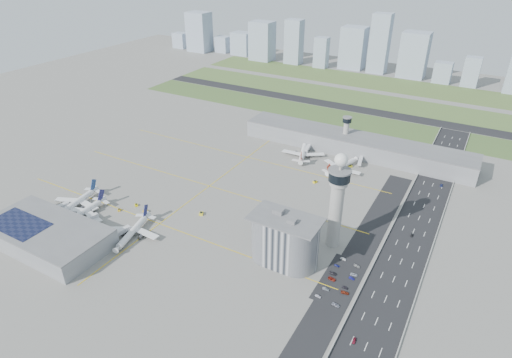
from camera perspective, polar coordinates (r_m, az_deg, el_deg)
The scene contains 63 objects.
ground at distance 302.90m, azimuth -3.29°, elevation -5.29°, with size 1000.00×1000.00×0.00m, color gray.
grass_strip_0 at distance 492.01m, azimuth 9.04°, elevation 8.43°, with size 480.00×50.00×0.08m, color #3B5226.
grass_strip_1 at distance 559.20m, azimuth 11.92°, elevation 10.70°, with size 480.00×60.00×0.08m, color #4D6630.
grass_strip_2 at distance 632.81m, azimuth 14.34°, elevation 12.57°, with size 480.00×70.00×0.08m, color #455F2D.
runway at distance 524.89m, azimuth 10.55°, elevation 9.63°, with size 480.00×22.00×0.10m, color black.
highway at distance 270.49m, azimuth 18.21°, elevation -11.84°, with size 28.00×500.00×0.10m, color black.
barrier_left at distance 271.71m, azimuth 15.33°, elevation -10.96°, with size 0.60×500.00×1.20m, color #9E9E99.
barrier_right at distance 269.30m, azimuth 21.16°, elevation -12.52°, with size 0.60×500.00×1.20m, color #9E9E99.
landside_road at distance 266.25m, azimuth 12.41°, elevation -11.64°, with size 18.00×260.00×0.08m, color black.
parking_lot at distance 257.81m, azimuth 11.11°, elevation -13.08°, with size 20.00×44.00×0.10m, color black.
taxiway_line_h_0 at distance 304.64m, azimuth -12.75°, elevation -5.84°, with size 260.00×0.60×0.01m, color yellow.
taxiway_line_h_1 at distance 343.24m, azimuth -6.23°, elevation -0.94°, with size 260.00×0.60×0.01m, color yellow.
taxiway_line_h_2 at distance 387.32m, azimuth -1.13°, elevation 2.93°, with size 260.00×0.60×0.01m, color yellow.
taxiway_line_v at distance 343.24m, azimuth -6.23°, elevation -0.94°, with size 0.60×260.00×0.01m, color yellow.
control_tower at distance 263.97m, azimuth 10.77°, elevation -2.44°, with size 14.00×14.00×64.50m.
secondary_tower at distance 404.11m, azimuth 11.91°, elevation 6.36°, with size 8.60×8.60×31.90m.
admin_building at distance 257.68m, azimuth 3.84°, elevation -8.11°, with size 42.00×24.00×33.50m.
terminal_pier at distance 404.04m, azimuth 13.00°, elevation 4.54°, with size 210.00×32.00×15.80m.
near_terminal at distance 306.98m, azimuth -26.15°, elevation -6.71°, with size 84.00×42.00×13.00m.
airplane_near_a at distance 338.23m, azimuth -22.95°, elevation -2.56°, with size 44.99×38.24×12.60m, color white, non-canonical shape.
airplane_near_b at distance 324.19m, azimuth -22.38°, elevation -3.87°, with size 44.65×37.95×12.50m, color white, non-canonical shape.
airplane_near_c at distance 293.56m, azimuth -16.24°, elevation -6.37°, with size 43.87×37.29×12.28m, color white, non-canonical shape.
airplane_far_a at distance 390.08m, azimuth 6.33°, elevation 3.98°, with size 45.54×38.71×12.75m, color white, non-canonical shape.
airplane_far_b at distance 370.46m, azimuth 11.49°, elevation 2.06°, with size 42.98×36.53×12.03m, color white, non-canonical shape.
jet_bridge_near_0 at distance 336.29m, azimuth -25.74°, elevation -4.11°, with size 14.00×3.00×5.70m, color silver, non-canonical shape.
jet_bridge_near_1 at distance 314.51m, azimuth -22.46°, elevation -5.71°, with size 14.00×3.00×5.70m, color silver, non-canonical shape.
jet_bridge_near_2 at distance 294.18m, azimuth -18.70°, elevation -7.52°, with size 14.00×3.00×5.70m, color silver, non-canonical shape.
jet_bridge_far_0 at distance 403.33m, azimuth 7.09°, elevation 4.26°, with size 14.00×3.00×5.70m, color silver, non-canonical shape.
jet_bridge_far_1 at distance 389.30m, azimuth 13.85°, elevation 2.64°, with size 14.00×3.00×5.70m, color silver, non-canonical shape.
tug_0 at distance 325.82m, azimuth -17.78°, elevation -3.93°, with size 1.89×2.74×1.59m, color yellow, non-canonical shape.
tug_1 at distance 318.75m, azimuth -14.52°, elevation -4.14°, with size 2.46×3.58×2.08m, color gold, non-canonical shape.
tug_2 at distance 327.94m, azimuth -15.68°, elevation -3.34°, with size 2.01×2.93×1.70m, color #FDE600, non-canonical shape.
tug_3 at distance 308.49m, azimuth -7.32°, elevation -4.56°, with size 2.52×3.67×2.13m, color yellow, non-canonical shape.
tug_4 at distance 348.66m, azimuth 7.88°, elevation -0.36°, with size 2.26×3.29×1.91m, color yellow, non-canonical shape.
tug_5 at distance 378.09m, azimuth 12.43°, elevation 1.69°, with size 2.53×3.67×2.14m, color gold, non-canonical shape.
car_lot_0 at distance 245.54m, azimuth 8.28°, elevation -15.20°, with size 1.37×3.41×1.16m, color white.
car_lot_1 at distance 250.15m, azimuth 9.29°, elevation -14.27°, with size 1.34×3.85×1.27m, color slate.
car_lot_2 at distance 256.80m, azimuth 10.09°, elevation -12.98°, with size 2.12×4.59×1.28m, color maroon.
car_lot_3 at distance 260.45m, azimuth 10.25°, elevation -12.28°, with size 1.80×4.42×1.28m, color #26242C.
car_lot_4 at distance 266.38m, azimuth 10.75°, elevation -11.27°, with size 1.31×3.25×1.11m, color navy.
car_lot_5 at distance 271.86m, azimuth 11.55°, elevation -10.39°, with size 1.24×3.55×1.17m, color white.
car_lot_6 at distance 242.33m, azimuth 10.59°, elevation -16.18°, with size 2.02×4.37×1.22m, color #8D90A3.
car_lot_7 at distance 249.92m, azimuth 11.78°, elevation -14.61°, with size 1.83×4.50×1.31m, color maroon.
car_lot_8 at distance 253.00m, azimuth 11.79°, elevation -13.98°, with size 1.36×3.37×1.15m, color #23202A.
car_lot_9 at distance 259.53m, azimuth 12.64°, elevation -12.79°, with size 1.17×3.37×1.11m, color navy.
car_lot_10 at distance 262.14m, azimuth 12.92°, elevation -12.32°, with size 1.93×4.19×1.16m, color silver.
car_lot_11 at distance 268.52m, azimuth 13.31°, elevation -11.21°, with size 1.60×3.94×1.14m, color #999999.
car_hw_0 at distance 227.82m, azimuth 12.94°, elevation -20.26°, with size 1.52×3.78×1.29m, color maroon.
car_hw_1 at distance 303.58m, azimuth 20.05°, elevation -7.06°, with size 1.23×3.53×1.16m, color black.
car_hw_2 at distance 371.64m, azimuth 23.49°, elevation -0.79°, with size 1.97×4.28×1.19m, color navy.
car_hw_4 at distance 423.89m, azimuth 23.01°, elevation 2.98°, with size 1.34×3.34×1.14m, color gray.
skyline_bldg_0 at distance 829.54m, azimuth -10.02°, elevation 17.75°, with size 24.05×19.24×26.50m, color #9EADC1.
skyline_bldg_1 at distance 794.57m, azimuth -7.57°, elevation 18.87°, with size 37.63×30.10×65.60m, color #9EADC1.
skyline_bldg_2 at distance 785.51m, azimuth -4.45°, elevation 17.47°, with size 22.81×18.25×26.79m, color #9EADC1.
skyline_bldg_3 at distance 765.02m, azimuth -1.88°, elevation 17.61°, with size 32.30×25.84×36.93m, color #9EADC1.
skyline_bldg_4 at distance 725.35m, azimuth 0.83°, elevation 17.93°, with size 35.81×28.65×60.36m, color #9EADC1.
skyline_bldg_5 at distance 704.63m, azimuth 5.08°, elevation 17.76°, with size 25.49×20.39×66.89m, color #9EADC1.
skyline_bldg_6 at distance 687.24m, azimuth 8.70°, elevation 16.34°, with size 20.04×16.03×45.20m, color #9EADC1.
skyline_bldg_7 at distance 689.32m, azimuth 12.84°, elevation 16.69°, with size 35.76×28.61×61.22m, color #9EADC1.
skyline_bldg_8 at distance 671.64m, azimuth 16.17°, elevation 16.95°, with size 26.33×21.06×83.39m, color #9EADC1.
skyline_bldg_9 at distance 664.64m, azimuth 20.31°, elevation 15.25°, with size 36.96×29.57×62.11m, color #9EADC1.
skyline_bldg_10 at distance 654.53m, azimuth 23.62°, elevation 12.88°, with size 23.01×18.41×27.75m, color #9EADC1.
skyline_bldg_11 at distance 650.33m, azimuth 26.78°, elevation 12.63°, with size 20.22×16.18×38.97m, color #9EADC1.
Camera 1 is at (138.23, -208.40, 170.92)m, focal length 30.00 mm.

